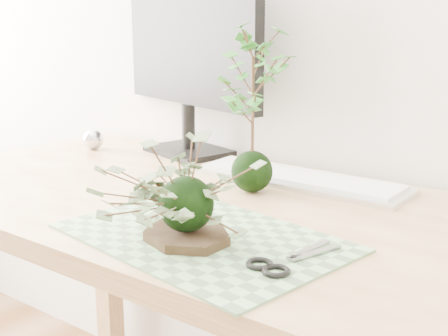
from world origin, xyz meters
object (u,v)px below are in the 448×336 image
(desk, at_px, (251,254))
(keyboard, at_px, (299,179))
(maple_kokedama, at_px, (253,69))
(ivy_kokedama, at_px, (186,178))
(monitor, at_px, (190,49))

(desk, distance_m, keyboard, 0.24)
(desk, relative_size, maple_kokedama, 4.47)
(ivy_kokedama, distance_m, keyboard, 0.43)
(desk, height_order, ivy_kokedama, ivy_kokedama)
(maple_kokedama, xyz_separation_m, monitor, (-0.33, 0.20, 0.02))
(desk, bearing_deg, keyboard, 96.71)
(maple_kokedama, bearing_deg, monitor, 149.25)
(maple_kokedama, xyz_separation_m, keyboard, (0.04, 0.12, -0.24))
(desk, relative_size, keyboard, 3.30)
(keyboard, relative_size, monitor, 0.94)
(desk, distance_m, ivy_kokedama, 0.28)
(maple_kokedama, height_order, keyboard, maple_kokedama)
(ivy_kokedama, bearing_deg, keyboard, 95.25)
(maple_kokedama, bearing_deg, ivy_kokedama, -74.81)
(ivy_kokedama, relative_size, keyboard, 0.58)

